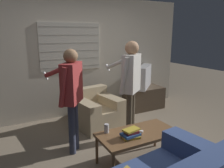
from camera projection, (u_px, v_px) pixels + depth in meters
name	position (u px, v px, depth m)	size (l,w,h in m)	color
ground_plane	(127.00, 155.00, 3.28)	(16.00, 16.00, 0.00)	#7F705B
wall_back	(79.00, 57.00, 4.73)	(5.20, 0.08, 2.55)	beige
armchair_beige	(96.00, 111.00, 4.32)	(0.93, 0.98, 0.71)	tan
coffee_table	(138.00, 135.00, 3.01)	(1.11, 0.57, 0.45)	brown
tv_stand	(144.00, 98.00, 5.30)	(0.90, 0.55, 0.52)	#4C3D2D
tv	(144.00, 77.00, 5.19)	(0.74, 0.73, 0.52)	#B2B2B7
person_left_standing	(71.00, 89.00, 3.19)	(0.52, 0.77, 1.58)	#33384C
person_right_standing	(131.00, 78.00, 3.62)	(0.50, 0.81, 1.67)	#4C4233
book_stack	(131.00, 134.00, 2.85)	(0.25, 0.20, 0.12)	gold
soda_can	(107.00, 128.00, 2.99)	(0.07, 0.07, 0.13)	silver
spare_remote	(138.00, 131.00, 3.03)	(0.12, 0.12, 0.02)	white
floor_fan	(119.00, 109.00, 4.73)	(0.32, 0.20, 0.40)	#A8A8AD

